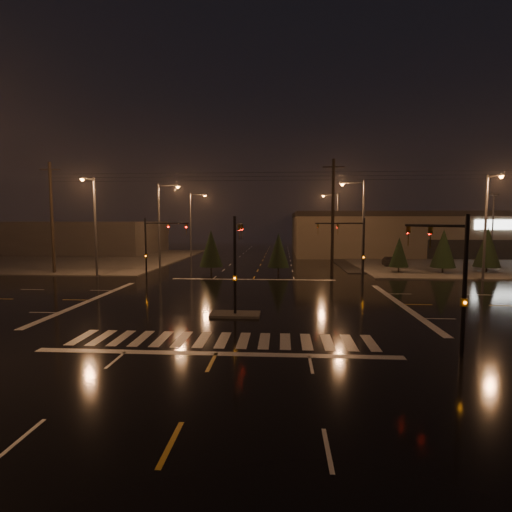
# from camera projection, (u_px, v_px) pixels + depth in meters

# --- Properties ---
(ground) EXTENTS (140.00, 140.00, 0.00)m
(ground) POSITION_uv_depth(u_px,v_px,m) (242.00, 302.00, 28.15)
(ground) COLOR black
(ground) RESTS_ON ground
(sidewalk_ne) EXTENTS (36.00, 36.00, 0.12)m
(sidewalk_ne) POSITION_uv_depth(u_px,v_px,m) (476.00, 261.00, 55.99)
(sidewalk_ne) COLOR #42403B
(sidewalk_ne) RESTS_ON ground
(sidewalk_nw) EXTENTS (36.00, 36.00, 0.12)m
(sidewalk_nw) POSITION_uv_depth(u_px,v_px,m) (64.00, 259.00, 59.94)
(sidewalk_nw) COLOR #42403B
(sidewalk_nw) RESTS_ON ground
(median_island) EXTENTS (3.00, 1.60, 0.15)m
(median_island) POSITION_uv_depth(u_px,v_px,m) (235.00, 314.00, 24.16)
(median_island) COLOR #42403B
(median_island) RESTS_ON ground
(crosswalk) EXTENTS (15.00, 2.60, 0.01)m
(crosswalk) POSITION_uv_depth(u_px,v_px,m) (223.00, 340.00, 19.20)
(crosswalk) COLOR beige
(crosswalk) RESTS_ON ground
(stop_bar_near) EXTENTS (16.00, 0.50, 0.01)m
(stop_bar_near) POSITION_uv_depth(u_px,v_px,m) (216.00, 354.00, 17.21)
(stop_bar_near) COLOR beige
(stop_bar_near) RESTS_ON ground
(stop_bar_far) EXTENTS (16.00, 0.50, 0.01)m
(stop_bar_far) POSITION_uv_depth(u_px,v_px,m) (253.00, 279.00, 39.08)
(stop_bar_far) COLOR beige
(stop_bar_far) RESTS_ON ground
(retail_building) EXTENTS (60.20, 28.30, 7.20)m
(retail_building) POSITION_uv_depth(u_px,v_px,m) (463.00, 232.00, 71.22)
(retail_building) COLOR #665D49
(retail_building) RESTS_ON ground
(commercial_block) EXTENTS (30.00, 18.00, 5.60)m
(commercial_block) POSITION_uv_depth(u_px,v_px,m) (73.00, 237.00, 71.95)
(commercial_block) COLOR #3B3734
(commercial_block) RESTS_ON ground
(signal_mast_median) EXTENTS (0.25, 4.59, 6.00)m
(signal_mast_median) POSITION_uv_depth(u_px,v_px,m) (237.00, 253.00, 24.77)
(signal_mast_median) COLOR black
(signal_mast_median) RESTS_ON ground
(signal_mast_ne) EXTENTS (4.84, 1.86, 6.00)m
(signal_mast_ne) POSITION_uv_depth(u_px,v_px,m) (354.00, 242.00, 37.26)
(signal_mast_ne) COLOR black
(signal_mast_ne) RESTS_ON ground
(signal_mast_nw) EXTENTS (4.84, 1.86, 6.00)m
(signal_mast_nw) POSITION_uv_depth(u_px,v_px,m) (155.00, 241.00, 38.51)
(signal_mast_nw) COLOR black
(signal_mast_nw) RESTS_ON ground
(signal_mast_se) EXTENTS (1.55, 3.87, 6.00)m
(signal_mast_se) POSITION_uv_depth(u_px,v_px,m) (451.00, 267.00, 17.46)
(signal_mast_se) COLOR black
(signal_mast_se) RESTS_ON ground
(streetlight_1) EXTENTS (2.77, 0.32, 10.00)m
(streetlight_1) POSITION_uv_depth(u_px,v_px,m) (162.00, 220.00, 46.27)
(streetlight_1) COLOR #38383A
(streetlight_1) RESTS_ON ground
(streetlight_2) EXTENTS (2.77, 0.32, 10.00)m
(streetlight_2) POSITION_uv_depth(u_px,v_px,m) (192.00, 220.00, 62.17)
(streetlight_2) COLOR #38383A
(streetlight_2) RESTS_ON ground
(streetlight_3) EXTENTS (2.77, 0.32, 10.00)m
(streetlight_3) POSITION_uv_depth(u_px,v_px,m) (360.00, 220.00, 42.81)
(streetlight_3) COLOR #38383A
(streetlight_3) RESTS_ON ground
(streetlight_4) EXTENTS (2.77, 0.32, 10.00)m
(streetlight_4) POSITION_uv_depth(u_px,v_px,m) (336.00, 220.00, 62.69)
(streetlight_4) COLOR #38383A
(streetlight_4) RESTS_ON ground
(streetlight_5) EXTENTS (0.32, 2.77, 10.00)m
(streetlight_5) POSITION_uv_depth(u_px,v_px,m) (94.00, 220.00, 39.81)
(streetlight_5) COLOR #38383A
(streetlight_5) RESTS_ON ground
(streetlight_6) EXTENTS (0.32, 2.77, 10.00)m
(streetlight_6) POSITION_uv_depth(u_px,v_px,m) (487.00, 220.00, 37.31)
(streetlight_6) COLOR #38383A
(streetlight_6) RESTS_ON ground
(utility_pole_0) EXTENTS (2.20, 0.32, 12.00)m
(utility_pole_0) POSITION_uv_depth(u_px,v_px,m) (52.00, 217.00, 42.97)
(utility_pole_0) COLOR black
(utility_pole_0) RESTS_ON ground
(utility_pole_1) EXTENTS (2.20, 0.32, 12.00)m
(utility_pole_1) POSITION_uv_depth(u_px,v_px,m) (333.00, 217.00, 41.00)
(utility_pole_1) COLOR black
(utility_pole_1) RESTS_ON ground
(conifer_0) EXTENTS (2.07, 2.07, 3.94)m
(conifer_0) POSITION_uv_depth(u_px,v_px,m) (399.00, 252.00, 43.63)
(conifer_0) COLOR black
(conifer_0) RESTS_ON ground
(conifer_1) EXTENTS (2.64, 2.64, 4.83)m
(conifer_1) POSITION_uv_depth(u_px,v_px,m) (443.00, 248.00, 43.17)
(conifer_1) COLOR black
(conifer_1) RESTS_ON ground
(conifer_2) EXTENTS (2.76, 2.76, 5.02)m
(conifer_2) POSITION_uv_depth(u_px,v_px,m) (487.00, 247.00, 43.57)
(conifer_2) COLOR black
(conifer_2) RESTS_ON ground
(conifer_3) EXTENTS (2.58, 2.58, 4.73)m
(conifer_3) POSITION_uv_depth(u_px,v_px,m) (211.00, 248.00, 43.87)
(conifer_3) COLOR black
(conifer_3) RESTS_ON ground
(conifer_4) EXTENTS (2.37, 2.37, 4.40)m
(conifer_4) POSITION_uv_depth(u_px,v_px,m) (278.00, 250.00, 43.21)
(conifer_4) COLOR black
(conifer_4) RESTS_ON ground
(car_parked) EXTENTS (1.85, 3.90, 1.29)m
(car_parked) POSITION_uv_depth(u_px,v_px,m) (389.00, 261.00, 50.32)
(car_parked) COLOR black
(car_parked) RESTS_ON ground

